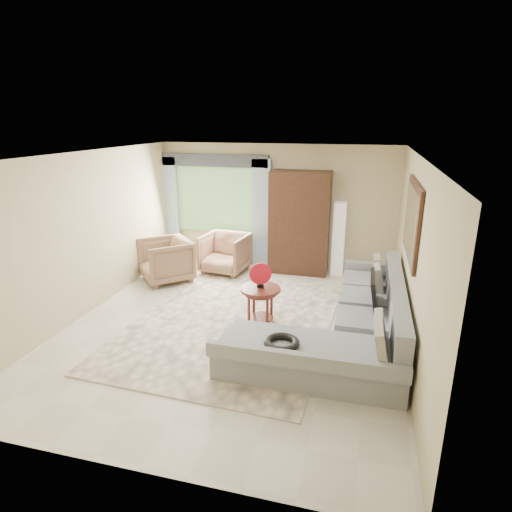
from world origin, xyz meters
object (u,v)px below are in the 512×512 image
(floor_lamp, at_px, (339,239))
(potted_plant, at_px, (176,251))
(tv_screen, at_px, (374,291))
(armchair_right, at_px, (225,253))
(armoire, at_px, (300,223))
(coffee_table, at_px, (260,306))
(armchair_left, at_px, (166,260))
(sectional_sofa, at_px, (352,328))

(floor_lamp, bearing_deg, potted_plant, -176.27)
(potted_plant, distance_m, floor_lamp, 3.56)
(tv_screen, distance_m, floor_lamp, 2.69)
(tv_screen, relative_size, armchair_right, 0.82)
(tv_screen, height_order, armoire, armoire)
(coffee_table, relative_size, armchair_left, 0.67)
(sectional_sofa, relative_size, floor_lamp, 2.31)
(sectional_sofa, xyz_separation_m, potted_plant, (-3.95, 2.73, 0.00))
(armchair_right, relative_size, armoire, 0.43)
(coffee_table, relative_size, floor_lamp, 0.41)
(sectional_sofa, height_order, armchair_left, sectional_sofa)
(armchair_right, bearing_deg, armchair_left, -134.34)
(sectional_sofa, relative_size, coffee_table, 5.59)
(armchair_right, xyz_separation_m, potted_plant, (-1.24, 0.25, -0.13))
(armoire, bearing_deg, armchair_left, -153.93)
(tv_screen, relative_size, coffee_table, 1.20)
(tv_screen, bearing_deg, sectional_sofa, -126.89)
(potted_plant, distance_m, armoire, 2.83)
(armoire, relative_size, floor_lamp, 1.40)
(potted_plant, bearing_deg, coffee_table, -43.56)
(tv_screen, bearing_deg, armoire, 120.55)
(sectional_sofa, bearing_deg, potted_plant, 145.39)
(tv_screen, xyz_separation_m, floor_lamp, (-0.70, 2.60, 0.03))
(armchair_left, bearing_deg, potted_plant, 151.37)
(sectional_sofa, distance_m, coffee_table, 1.44)
(armchair_left, bearing_deg, coffee_table, 14.71)
(armchair_left, height_order, armoire, armoire)
(sectional_sofa, bearing_deg, armoire, 113.06)
(tv_screen, distance_m, coffee_table, 1.72)
(armchair_right, bearing_deg, potted_plant, 175.41)
(sectional_sofa, bearing_deg, armchair_left, 155.16)
(sectional_sofa, distance_m, armchair_right, 3.67)
(sectional_sofa, xyz_separation_m, floor_lamp, (-0.43, 2.96, 0.47))
(armchair_right, bearing_deg, tv_screen, -28.51)
(sectional_sofa, bearing_deg, tv_screen, 53.11)
(floor_lamp, bearing_deg, sectional_sofa, -81.67)
(sectional_sofa, distance_m, potted_plant, 4.80)
(tv_screen, bearing_deg, floor_lamp, 105.06)
(floor_lamp, bearing_deg, tv_screen, -74.94)
(sectional_sofa, xyz_separation_m, armoire, (-1.23, 2.90, 0.77))
(tv_screen, distance_m, armchair_left, 4.18)
(coffee_table, relative_size, armchair_right, 0.69)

